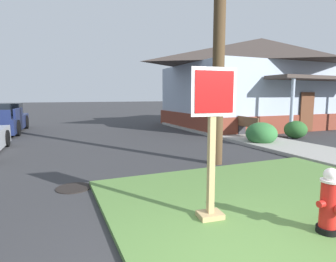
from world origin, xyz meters
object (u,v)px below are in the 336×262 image
object	(u,v)px
manhole_cover	(74,188)
pickup_truck_navy	(1,121)
fire_hydrant	(329,203)
stop_sign	(212,149)
street_bench	(250,126)

from	to	relation	value
manhole_cover	pickup_truck_navy	distance (m)	10.76
fire_hydrant	stop_sign	bearing A→B (deg)	140.48
stop_sign	pickup_truck_navy	distance (m)	13.59
fire_hydrant	stop_sign	world-z (taller)	stop_sign
fire_hydrant	manhole_cover	xyz separation A→B (m)	(-2.96, 3.42, -0.49)
manhole_cover	street_bench	size ratio (longest dim) A/B	0.46
stop_sign	manhole_cover	size ratio (longest dim) A/B	3.15
pickup_truck_navy	street_bench	xyz separation A→B (m)	(10.31, -6.58, -0.03)
fire_hydrant	stop_sign	size ratio (longest dim) A/B	0.40
stop_sign	manhole_cover	world-z (taller)	stop_sign
pickup_truck_navy	stop_sign	bearing A→B (deg)	-70.76
pickup_truck_navy	street_bench	size ratio (longest dim) A/B	3.43
stop_sign	street_bench	world-z (taller)	stop_sign
fire_hydrant	stop_sign	distance (m)	1.68
fire_hydrant	pickup_truck_navy	world-z (taller)	pickup_truck_navy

